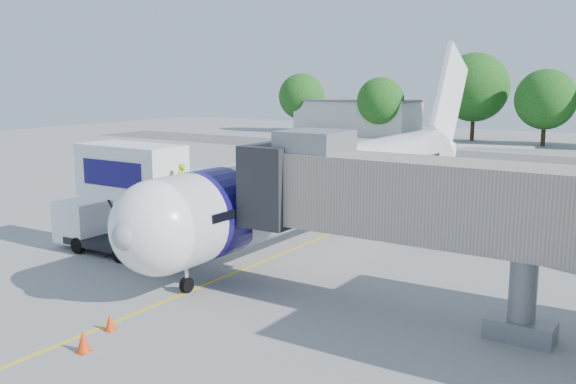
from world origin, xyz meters
The scene contains 14 objects.
ground centered at (0.00, 0.00, 0.00)m, with size 160.00×160.00×0.00m, color gray.
guidance_line centered at (0.00, 0.00, 0.01)m, with size 0.15×70.00×0.01m, color yellow.
taxiway_strip centered at (0.00, 42.00, 0.00)m, with size 120.00×10.00×0.01m, color #59595B.
aircraft centered at (0.00, 4.12, 2.95)m, with size 34.17×37.73×11.35m.
jet_bridge centered at (7.99, -7.00, 4.34)m, with size 13.90×3.20×6.60m.
catering_hiloader centered at (-6.27, -7.00, 2.76)m, with size 8.50×2.44×5.50m.
ground_tug centered at (0.03, -17.42, 0.72)m, with size 3.74×2.44×1.38m.
safety_cone_a centered at (0.48, -13.93, 0.29)m, with size 0.38×0.38×0.60m.
safety_cone_b centered at (1.15, -15.61, 0.35)m, with size 0.46×0.46×0.72m.
outbuilding_left centered at (-28.00, 60.00, 2.66)m, with size 18.40×8.40×5.30m.
tree_a centered at (-37.28, 58.81, 5.60)m, with size 7.24×7.24×9.23m.
tree_b centered at (-22.58, 56.65, 5.25)m, with size 6.78×6.78×8.65m.
tree_c centered at (-10.10, 59.78, 7.25)m, with size 9.36×9.36×11.94m.
tree_d centered at (-0.32, 57.49, 5.87)m, with size 7.59×7.59×9.67m.
Camera 1 is at (17.08, -28.07, 8.61)m, focal length 40.00 mm.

